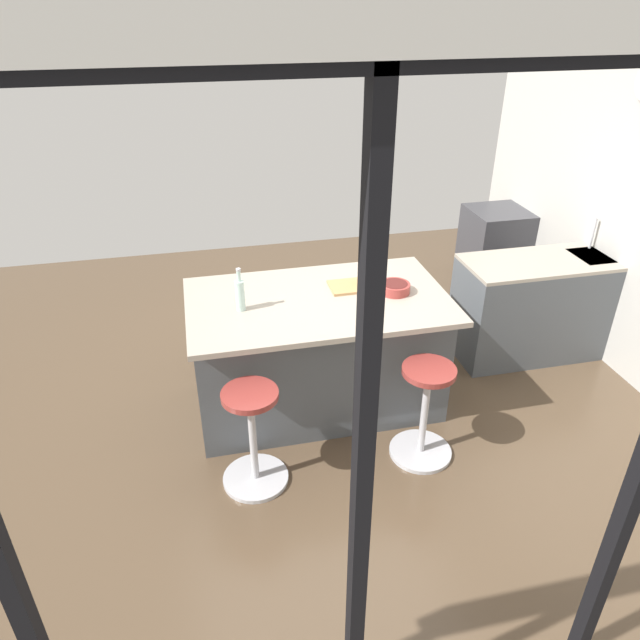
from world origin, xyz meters
TOP-DOWN VIEW (x-y plane):
  - ground_plane at (0.00, 0.00)m, footprint 6.79×6.79m
  - window_panel_rear at (0.00, 2.46)m, footprint 5.22×0.12m
  - sink_cabinet at (-2.27, -0.37)m, footprint 1.93×0.60m
  - oven_range at (-2.26, -1.69)m, footprint 0.60×0.61m
  - kitchen_island at (0.06, -0.04)m, footprint 1.87×1.11m
  - stool_by_window at (-0.53, 0.69)m, footprint 0.44×0.44m
  - stool_middle at (0.65, 0.69)m, footprint 0.44×0.44m
  - cutting_board at (-0.24, -0.13)m, footprint 0.36×0.24m
  - apple_green at (-0.30, -0.12)m, footprint 0.08×0.08m
  - apple_red at (-0.37, -0.18)m, footprint 0.08×0.08m
  - water_bottle at (0.61, 0.04)m, footprint 0.06×0.06m
  - fruit_bowl at (-0.51, 0.02)m, footprint 0.22×0.22m

SIDE VIEW (x-z plane):
  - ground_plane at x=0.00m, z-range 0.00..0.00m
  - stool_by_window at x=-0.53m, z-range -0.02..0.71m
  - stool_middle at x=0.65m, z-range -0.02..0.71m
  - oven_range at x=-2.26m, z-range 0.00..0.87m
  - sink_cabinet at x=-2.27m, z-range -0.13..1.04m
  - kitchen_island at x=0.06m, z-range 0.00..0.96m
  - cutting_board at x=-0.24m, z-range 0.96..0.98m
  - fruit_bowl at x=-0.51m, z-range 0.96..1.03m
  - apple_green at x=-0.30m, z-range 0.98..1.05m
  - apple_red at x=-0.37m, z-range 0.98..1.06m
  - water_bottle at x=0.61m, z-range 0.92..1.24m
  - window_panel_rear at x=0.00m, z-range -0.01..2.99m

